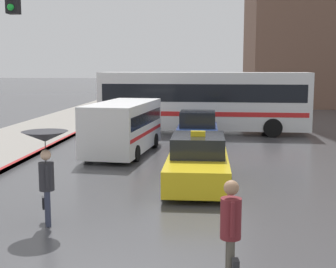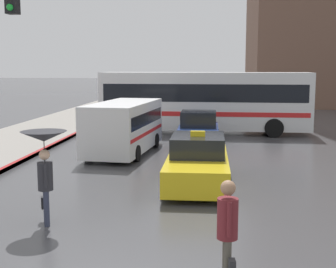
{
  "view_description": "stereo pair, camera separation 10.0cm",
  "coord_description": "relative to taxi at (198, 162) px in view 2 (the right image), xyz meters",
  "views": [
    {
      "loc": [
        1.67,
        -6.43,
        3.54
      ],
      "look_at": [
        0.42,
        8.5,
        1.4
      ],
      "focal_mm": 50.0,
      "sensor_mm": 36.0,
      "label": 1
    },
    {
      "loc": [
        1.77,
        -6.42,
        3.54
      ],
      "look_at": [
        0.42,
        8.5,
        1.4
      ],
      "focal_mm": 50.0,
      "sensor_mm": 36.0,
      "label": 2
    }
  ],
  "objects": [
    {
      "name": "taxi",
      "position": [
        0.0,
        0.0,
        0.0
      ],
      "size": [
        1.91,
        4.69,
        1.65
      ],
      "rotation": [
        0.0,
        0.0,
        3.14
      ],
      "color": "gold",
      "rests_on": "ground_plane"
    },
    {
      "name": "sedan_red",
      "position": [
        -0.17,
        7.24,
        0.01
      ],
      "size": [
        1.91,
        4.03,
        1.55
      ],
      "rotation": [
        0.0,
        0.0,
        3.14
      ],
      "color": "navy",
      "rests_on": "ground_plane"
    },
    {
      "name": "ambulance_van",
      "position": [
        -3.17,
        4.95,
        0.51
      ],
      "size": [
        2.57,
        5.59,
        2.12
      ],
      "rotation": [
        0.0,
        0.0,
        3.03
      ],
      "color": "silver",
      "rests_on": "ground_plane"
    },
    {
      "name": "city_bus",
      "position": [
        0.06,
        11.38,
        1.14
      ],
      "size": [
        11.23,
        3.03,
        3.28
      ],
      "rotation": [
        0.0,
        0.0,
        1.53
      ],
      "color": "silver",
      "rests_on": "ground_plane"
    },
    {
      "name": "pedestrian_with_umbrella",
      "position": [
        -3.3,
        -4.06,
        1.01
      ],
      "size": [
        1.02,
        1.02,
        2.14
      ],
      "rotation": [
        0.0,
        0.0,
        1.98
      ],
      "color": "#2D3347",
      "rests_on": "ground_plane"
    },
    {
      "name": "pedestrian_man",
      "position": [
        0.66,
        -6.79,
        0.37
      ],
      "size": [
        0.36,
        0.62,
        1.78
      ],
      "rotation": [
        0.0,
        0.0,
        -1.49
      ],
      "color": "#4C473D",
      "rests_on": "ground_plane"
    }
  ]
}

